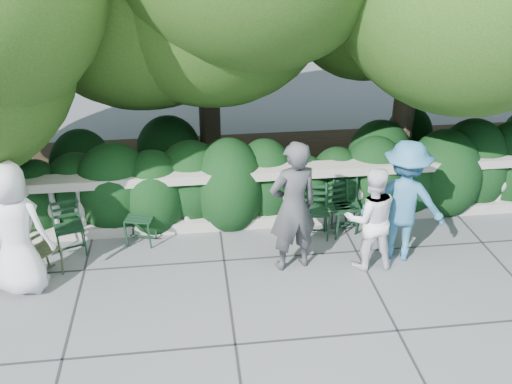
{
  "coord_description": "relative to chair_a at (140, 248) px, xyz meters",
  "views": [
    {
      "loc": [
        -0.9,
        -6.2,
        4.68
      ],
      "look_at": [
        0.0,
        1.0,
        1.0
      ],
      "focal_mm": 40.0,
      "sensor_mm": 36.0,
      "label": 1
    }
  ],
  "objects": [
    {
      "name": "ground",
      "position": [
        1.75,
        -1.31,
        0.0
      ],
      "size": [
        90.0,
        90.0,
        0.0
      ],
      "primitive_type": "plane",
      "color": "#52555A",
      "rests_on": "ground"
    },
    {
      "name": "balustrade",
      "position": [
        1.75,
        0.49,
        0.49
      ],
      "size": [
        12.0,
        0.44,
        1.0
      ],
      "color": "#9E998E",
      "rests_on": "ground"
    },
    {
      "name": "shrub_hedge",
      "position": [
        1.75,
        1.69,
        0.0
      ],
      "size": [
        15.0,
        2.6,
        1.7
      ],
      "primitive_type": null,
      "color": "black",
      "rests_on": "ground"
    },
    {
      "name": "chair_a",
      "position": [
        0.0,
        0.0,
        0.0
      ],
      "size": [
        0.54,
        0.57,
        0.84
      ],
      "primitive_type": null,
      "rotation": [
        0.0,
        0.0,
        -0.23
      ],
      "color": "black",
      "rests_on": "ground"
    },
    {
      "name": "chair_b",
      "position": [
        -0.94,
        -0.18,
        0.0
      ],
      "size": [
        0.56,
        0.59,
        0.84
      ],
      "primitive_type": null,
      "rotation": [
        0.0,
        0.0,
        0.29
      ],
      "color": "black",
      "rests_on": "ground"
    },
    {
      "name": "chair_c",
      "position": [
        3.23,
        0.0,
        0.0
      ],
      "size": [
        0.48,
        0.51,
        0.84
      ],
      "primitive_type": null,
      "rotation": [
        0.0,
        0.0,
        -0.08
      ],
      "color": "black",
      "rests_on": "ground"
    },
    {
      "name": "chair_d",
      "position": [
        2.7,
        -0.16,
        0.0
      ],
      "size": [
        0.47,
        0.51,
        0.84
      ],
      "primitive_type": null,
      "rotation": [
        0.0,
        0.0,
        -0.07
      ],
      "color": "black",
      "rests_on": "ground"
    },
    {
      "name": "chair_f",
      "position": [
        3.19,
        -0.09,
        0.0
      ],
      "size": [
        0.56,
        0.59,
        0.84
      ],
      "primitive_type": null,
      "rotation": [
        0.0,
        0.0,
        0.29
      ],
      "color": "black",
      "rests_on": "ground"
    },
    {
      "name": "chair_weathered",
      "position": [
        -1.15,
        -0.72,
        0.0
      ],
      "size": [
        0.65,
        0.65,
        0.84
      ],
      "primitive_type": null,
      "rotation": [
        0.0,
        0.0,
        0.86
      ],
      "color": "black",
      "rests_on": "ground"
    },
    {
      "name": "person_businessman",
      "position": [
        -1.46,
        -0.84,
        0.93
      ],
      "size": [
        1.03,
        0.82,
        1.86
      ],
      "primitive_type": "imported",
      "rotation": [
        0.0,
        0.0,
        2.86
      ],
      "color": "white",
      "rests_on": "ground"
    },
    {
      "name": "person_woman_grey",
      "position": [
        2.2,
        -0.76,
        0.96
      ],
      "size": [
        0.79,
        0.62,
        1.93
      ],
      "primitive_type": "imported",
      "rotation": [
        0.0,
        0.0,
        3.39
      ],
      "color": "#3A3B3F",
      "rests_on": "ground"
    },
    {
      "name": "person_casual_man",
      "position": [
        3.28,
        -0.87,
        0.77
      ],
      "size": [
        0.75,
        0.59,
        1.53
      ],
      "primitive_type": "imported",
      "rotation": [
        0.0,
        0.0,
        3.13
      ],
      "color": "white",
      "rests_on": "ground"
    },
    {
      "name": "person_older_blue",
      "position": [
        3.82,
        -0.68,
        0.91
      ],
      "size": [
        1.34,
        1.08,
        1.81
      ],
      "primitive_type": "imported",
      "rotation": [
        0.0,
        0.0,
        2.74
      ],
      "color": "teal",
      "rests_on": "ground"
    }
  ]
}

